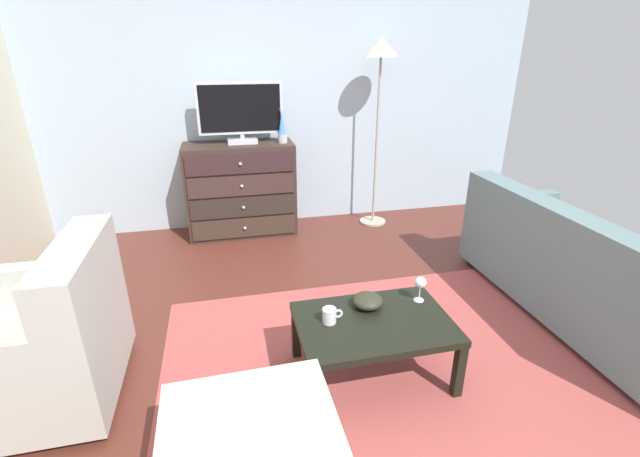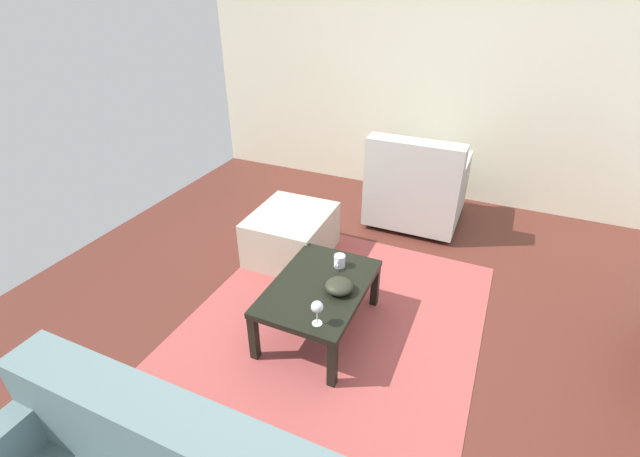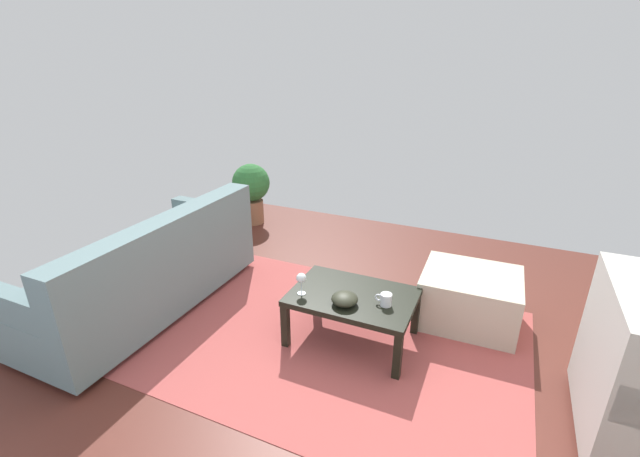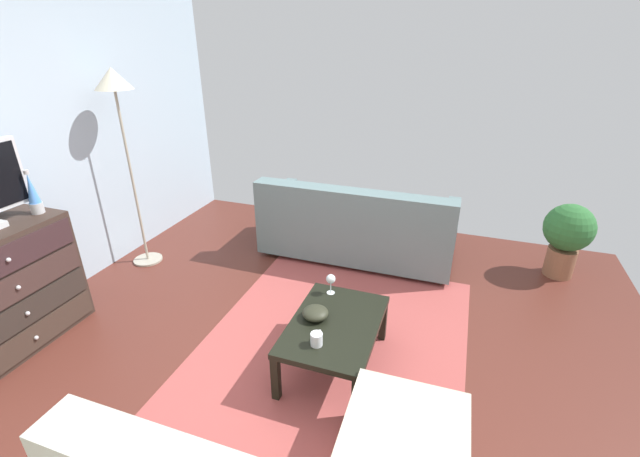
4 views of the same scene
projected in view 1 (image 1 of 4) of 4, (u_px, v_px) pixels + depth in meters
ground_plane at (342, 350)px, 2.74m from camera, size 5.27×5.17×0.05m
wall_accent_rear at (282, 94)px, 4.32m from camera, size 5.27×0.12×2.66m
area_rug at (383, 362)px, 2.59m from camera, size 2.60×1.90×0.01m
dresser at (241, 189)px, 4.28m from camera, size 1.05×0.49×0.91m
tv at (240, 111)px, 4.02m from camera, size 0.80×0.18×0.57m
lava_lamp at (282, 127)px, 4.09m from camera, size 0.09×0.09×0.33m
coffee_table at (374, 327)px, 2.38m from camera, size 0.85×0.58×0.37m
wine_glass at (420, 283)px, 2.51m from camera, size 0.07×0.07×0.16m
mug at (330, 315)px, 2.33m from camera, size 0.11×0.08×0.08m
bowl_decorative at (368, 301)px, 2.47m from camera, size 0.18×0.18×0.08m
couch_large at (583, 273)px, 2.96m from camera, size 0.85×1.93×0.81m
armchair at (43, 342)px, 2.21m from camera, size 0.80×0.83×0.88m
standing_lamp at (380, 66)px, 4.08m from camera, size 0.32×0.32×1.86m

